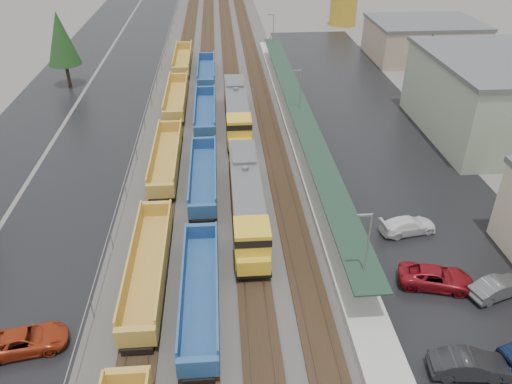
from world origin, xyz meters
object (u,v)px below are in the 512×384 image
locomotive_lead (247,201)px  parked_car_east_b (436,278)px  well_string_yellow (159,203)px  well_string_blue (202,225)px  locomotive_trail (237,111)px  storage_tank (343,11)px  parked_car_west_c (25,341)px  parked_car_east_e (498,288)px  parked_car_east_c (408,225)px  parked_car_east_a (469,365)px

locomotive_lead → parked_car_east_b: locomotive_lead is taller
well_string_yellow → well_string_blue: size_ratio=1.07×
locomotive_lead → well_string_blue: size_ratio=0.19×
locomotive_lead → well_string_blue: bearing=-155.5°
locomotive_trail → storage_tank: bearing=64.4°
well_string_yellow → parked_car_west_c: (-7.35, -15.39, -0.45)m
well_string_yellow → parked_car_east_e: bearing=-26.5°
locomotive_trail → parked_car_east_b: size_ratio=3.33×
well_string_yellow → parked_car_east_c: 22.45m
well_string_blue → parked_car_east_b: 19.38m
parked_car_east_e → storage_tank: bearing=-23.9°
locomotive_lead → well_string_blue: (-4.00, -1.82, -1.09)m
storage_tank → parked_car_east_b: bearing=-98.1°
parked_car_east_b → parked_car_east_e: parked_car_east_b is taller
locomotive_lead → parked_car_east_e: 21.07m
locomotive_lead → locomotive_trail: size_ratio=1.00×
storage_tank → parked_car_east_e: bearing=-95.2°
storage_tank → parked_car_west_c: storage_tank is taller
parked_car_east_e → well_string_yellow: bearing=44.8°
locomotive_lead → storage_tank: (25.67, 74.64, 0.65)m
parked_car_east_a → well_string_blue: bearing=52.5°
parked_car_east_c → parked_car_west_c: bearing=100.5°
parked_car_west_c → parked_car_east_a: 28.33m
parked_car_west_c → parked_car_east_a: parked_car_east_a is taller
parked_car_east_b → parked_car_east_c: (0.22, 6.89, -0.04)m
well_string_yellow → parked_car_east_e: size_ratio=23.27×
storage_tank → parked_car_east_a: storage_tank is taller
parked_car_west_c → parked_car_east_c: size_ratio=1.07×
parked_car_west_c → well_string_yellow: bearing=-35.6°
storage_tank → well_string_yellow: bearing=-114.8°
well_string_yellow → storage_tank: bearing=65.2°
parked_car_east_c → well_string_blue: bearing=77.4°
well_string_blue → parked_car_west_c: 16.31m
parked_car_east_c → parked_car_east_b: bearing=168.4°
storage_tank → parked_car_east_a: (-12.99, -92.31, -2.09)m
locomotive_lead → parked_car_east_a: 21.80m
locomotive_lead → well_string_yellow: 8.28m
locomotive_lead → well_string_yellow: locomotive_lead is taller
well_string_blue → parked_car_west_c: (-11.35, -11.71, -0.42)m
well_string_yellow → parked_car_west_c: 17.06m
locomotive_trail → well_string_blue: 23.20m
well_string_yellow → parked_car_east_c: well_string_yellow is taller
well_string_blue → parked_car_west_c: bearing=-134.1°
well_string_blue → storage_tank: storage_tank is taller
locomotive_trail → parked_car_west_c: (-15.35, -34.53, -1.51)m
storage_tank → parked_car_west_c: (-41.01, -88.17, -2.16)m
parked_car_east_a → locomotive_trail: bearing=24.2°
well_string_yellow → parked_car_east_b: size_ratio=18.99×
well_string_yellow → parked_car_east_e: 28.92m
well_string_yellow → locomotive_trail: bearing=67.3°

